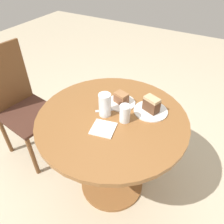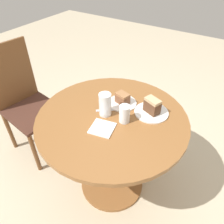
% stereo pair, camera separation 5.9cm
% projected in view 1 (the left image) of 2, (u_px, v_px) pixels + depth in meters
% --- Properties ---
extents(ground_plane, '(8.00, 8.00, 0.00)m').
position_uv_depth(ground_plane, '(112.00, 183.00, 1.87)').
color(ground_plane, beige).
extents(table, '(0.98, 0.98, 0.75)m').
position_uv_depth(table, '(112.00, 138.00, 1.53)').
color(table, brown).
rests_on(table, ground_plane).
extents(chair, '(0.47, 0.51, 1.01)m').
position_uv_depth(chair, '(22.00, 105.00, 1.89)').
color(chair, brown).
rests_on(chair, ground_plane).
extents(plate_near, '(0.20, 0.20, 0.01)m').
position_uv_depth(plate_near, '(121.00, 103.00, 1.51)').
color(plate_near, white).
rests_on(plate_near, table).
extents(plate_far, '(0.22, 0.22, 0.01)m').
position_uv_depth(plate_far, '(151.00, 111.00, 1.44)').
color(plate_far, white).
rests_on(plate_far, table).
extents(cake_slice_near, '(0.08, 0.10, 0.07)m').
position_uv_depth(cake_slice_near, '(121.00, 98.00, 1.49)').
color(cake_slice_near, brown).
rests_on(cake_slice_near, plate_near).
extents(cake_slice_far, '(0.09, 0.12, 0.10)m').
position_uv_depth(cake_slice_far, '(151.00, 104.00, 1.41)').
color(cake_slice_far, brown).
rests_on(cake_slice_far, plate_far).
extents(glass_lemonade, '(0.08, 0.08, 0.16)m').
position_uv_depth(glass_lemonade, '(105.00, 106.00, 1.38)').
color(glass_lemonade, silver).
rests_on(glass_lemonade, table).
extents(glass_water, '(0.07, 0.07, 0.12)m').
position_uv_depth(glass_water, '(125.00, 114.00, 1.34)').
color(glass_water, silver).
rests_on(glass_water, table).
extents(napkin_stack, '(0.16, 0.16, 0.01)m').
position_uv_depth(napkin_stack, '(103.00, 128.00, 1.31)').
color(napkin_stack, white).
rests_on(napkin_stack, table).
extents(fork, '(0.12, 0.14, 0.00)m').
position_uv_depth(fork, '(108.00, 110.00, 1.45)').
color(fork, silver).
rests_on(fork, table).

